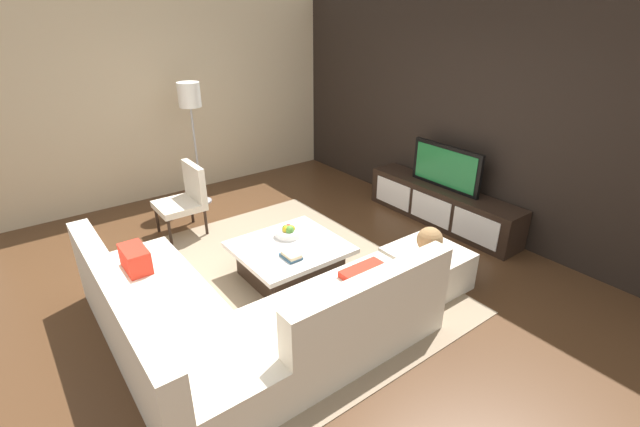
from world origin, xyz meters
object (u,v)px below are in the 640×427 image
Objects in this scene: ottoman at (426,268)px; book_stack at (291,256)px; accent_chair_near at (186,196)px; decorative_ball at (430,240)px; floor_lamp at (190,104)px; television at (446,167)px; media_console at (441,205)px; sectional_couch at (236,320)px; fruit_bowl at (288,232)px; coffee_table at (290,260)px.

book_stack reaches higher than ottoman.
accent_chair_near is 3.39× the size of decorative_ball.
floor_lamp is (-0.78, 0.50, 0.94)m from accent_chair_near.
television reaches higher than book_stack.
media_console is 3.58m from floor_lamp.
floor_lamp is (-3.07, 1.01, 1.14)m from sectional_couch.
decorative_ball is at bearing -56.03° from media_console.
decorative_ball reaches higher than fruit_bowl.
media_console is 8.48× the size of decorative_ball.
sectional_couch reaches higher than coffee_table.
book_stack is (-0.74, -1.15, -0.12)m from decorative_ball.
book_stack is at bearing -122.79° from ottoman.
fruit_bowl reaches higher than ottoman.
accent_chair_near is at bearing -151.00° from decorative_ball.
decorative_ball is 1.20× the size of book_stack.
media_console is at bearing 99.26° from sectional_couch.
ottoman is at bearing 28.65° from accent_chair_near.
ottoman is 1.48m from fruit_bowl.
fruit_bowl is at bearing -97.20° from television.
decorative_ball reaches higher than book_stack.
fruit_bowl is at bearing 0.91° from floor_lamp.
television is at bearing 123.96° from ottoman.
television is 3.44m from floor_lamp.
sectional_couch is 2.35m from accent_chair_near.
ottoman is at bearing 46.69° from coffee_table.
book_stack is at bearing -29.92° from coffee_table.
accent_chair_near reaches higher than fruit_bowl.
fruit_bowl is at bearing 19.45° from accent_chair_near.
book_stack is at bearing 8.85° from accent_chair_near.
ottoman is 2.50× the size of fruit_bowl.
sectional_couch is 2.01m from decorative_ball.
floor_lamp is (-2.54, -2.23, 1.17)m from media_console.
floor_lamp is 6.09× the size of fruit_bowl.
media_console is 1.28× the size of floor_lamp.
ottoman is (0.86, -1.28, -0.58)m from television.
television is 1.17× the size of accent_chair_near.
television reaches higher than accent_chair_near.
accent_chair_near is at bearing -160.20° from fruit_bowl.
decorative_ball is (0.33, 1.97, 0.25)m from sectional_couch.
ottoman is 3.28× the size of book_stack.
floor_lamp is 2.44× the size of ottoman.
ottoman is (0.86, -1.28, -0.05)m from media_console.
ottoman is at bearing -56.03° from media_console.
ottoman is 0.33m from decorative_ball.
floor_lamp reaches higher than media_console.
decorative_ball is at bearing 15.68° from floor_lamp.
coffee_table is (-0.10, -2.30, -0.57)m from television.
ottoman is (0.33, 1.97, -0.08)m from sectional_couch.
fruit_bowl is at bearing -97.21° from media_console.
television is 0.95× the size of coffee_table.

